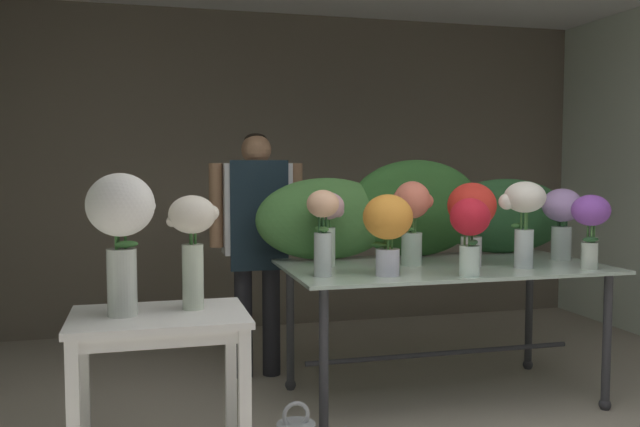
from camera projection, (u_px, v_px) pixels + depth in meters
ground_plane at (371, 388)px, 4.29m from camera, size 8.26×8.26×0.00m
wall_back at (303, 171)px, 6.00m from camera, size 5.34×0.12×2.73m
display_table_glass at (442, 284)px, 4.03m from camera, size 1.90×1.01×0.83m
side_table_white at (159, 340)px, 2.87m from camera, size 0.74×0.54×0.79m
florist at (257, 227)px, 4.46m from camera, size 0.63×0.24×1.64m
foliage_backdrop at (419, 214)px, 4.38m from camera, size 2.20×0.26×0.63m
vase_coral_peonies at (412, 213)px, 3.99m from camera, size 0.25×0.22×0.50m
vase_scarlet_roses at (471, 212)px, 3.97m from camera, size 0.29×0.29×0.49m
vase_crimson_freesia at (470, 227)px, 3.59m from camera, size 0.22×0.22×0.42m
vase_violet_carnations at (591, 219)px, 3.84m from camera, size 0.22×0.22×0.43m
vase_lilac_dahlias at (561, 215)px, 4.22m from camera, size 0.25×0.25×0.45m
vase_ivory_hydrangea at (523, 211)px, 3.88m from camera, size 0.27×0.24×0.50m
vase_peach_snapdragons at (323, 226)px, 3.59m from camera, size 0.18×0.18×0.47m
vase_sunset_ranunculus at (388, 225)px, 3.61m from camera, size 0.27×0.27×0.44m
vase_blush_tulips at (327, 219)px, 3.97m from camera, size 0.21×0.21×0.44m
vase_white_roses_tall at (120, 222)px, 2.80m from camera, size 0.28×0.28×0.60m
vase_cream_lisianthus_tall at (193, 236)px, 2.93m from camera, size 0.23×0.21×0.50m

